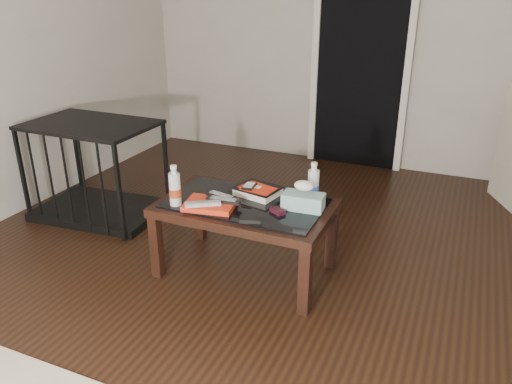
# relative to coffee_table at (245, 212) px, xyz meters

# --- Properties ---
(ground) EXTENTS (5.00, 5.00, 0.00)m
(ground) POSITION_rel_coffee_table_xyz_m (0.54, -0.26, -0.40)
(ground) COLOR black
(ground) RESTS_ON ground
(doorway) EXTENTS (0.90, 0.08, 2.07)m
(doorway) POSITION_rel_coffee_table_xyz_m (0.14, 2.20, 0.63)
(doorway) COLOR black
(doorway) RESTS_ON ground
(coffee_table) EXTENTS (1.00, 0.60, 0.46)m
(coffee_table) POSITION_rel_coffee_table_xyz_m (0.00, 0.00, 0.00)
(coffee_table) COLOR black
(coffee_table) RESTS_ON ground
(pet_crate) EXTENTS (0.95, 0.68, 0.71)m
(pet_crate) POSITION_rel_coffee_table_xyz_m (-1.36, 0.30, -0.17)
(pet_crate) COLOR black
(pet_crate) RESTS_ON ground
(magazines) EXTENTS (0.31, 0.26, 0.03)m
(magazines) POSITION_rel_coffee_table_xyz_m (-0.16, -0.14, 0.08)
(magazines) COLOR red
(magazines) RESTS_ON coffee_table
(remote_silver) EXTENTS (0.19, 0.15, 0.02)m
(remote_silver) POSITION_rel_coffee_table_xyz_m (-0.17, -0.19, 0.11)
(remote_silver) COLOR #9E9EA2
(remote_silver) RESTS_ON magazines
(remote_black_front) EXTENTS (0.20, 0.07, 0.02)m
(remote_black_front) POSITION_rel_coffee_table_xyz_m (-0.09, -0.10, 0.11)
(remote_black_front) COLOR black
(remote_black_front) RESTS_ON magazines
(remote_black_back) EXTENTS (0.21, 0.09, 0.02)m
(remote_black_back) POSITION_rel_coffee_table_xyz_m (-0.13, -0.05, 0.11)
(remote_black_back) COLOR black
(remote_black_back) RESTS_ON magazines
(textbook) EXTENTS (0.29, 0.25, 0.05)m
(textbook) POSITION_rel_coffee_table_xyz_m (0.02, 0.13, 0.09)
(textbook) COLOR black
(textbook) RESTS_ON coffee_table
(dvd_mailers) EXTENTS (0.22, 0.19, 0.01)m
(dvd_mailers) POSITION_rel_coffee_table_xyz_m (0.02, 0.13, 0.11)
(dvd_mailers) COLOR red
(dvd_mailers) RESTS_ON textbook
(ipod) EXTENTS (0.07, 0.11, 0.02)m
(ipod) POSITION_rel_coffee_table_xyz_m (-0.02, 0.10, 0.12)
(ipod) COLOR black
(ipod) RESTS_ON dvd_mailers
(flip_phone) EXTENTS (0.10, 0.09, 0.02)m
(flip_phone) POSITION_rel_coffee_table_xyz_m (0.22, -0.06, 0.08)
(flip_phone) COLOR black
(flip_phone) RESTS_ON coffee_table
(wallet) EXTENTS (0.14, 0.11, 0.02)m
(wallet) POSITION_rel_coffee_table_xyz_m (0.13, -0.21, 0.07)
(wallet) COLOR black
(wallet) RESTS_ON coffee_table
(water_bottle_left) EXTENTS (0.08, 0.08, 0.24)m
(water_bottle_left) POSITION_rel_coffee_table_xyz_m (-0.35, -0.19, 0.18)
(water_bottle_left) COLOR silver
(water_bottle_left) RESTS_ON coffee_table
(water_bottle_right) EXTENTS (0.07, 0.07, 0.24)m
(water_bottle_right) POSITION_rel_coffee_table_xyz_m (0.35, 0.17, 0.18)
(water_bottle_right) COLOR silver
(water_bottle_right) RESTS_ON coffee_table
(tissue_box) EXTENTS (0.24, 0.14, 0.09)m
(tissue_box) POSITION_rel_coffee_table_xyz_m (0.34, 0.05, 0.11)
(tissue_box) COLOR #226F7E
(tissue_box) RESTS_ON coffee_table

